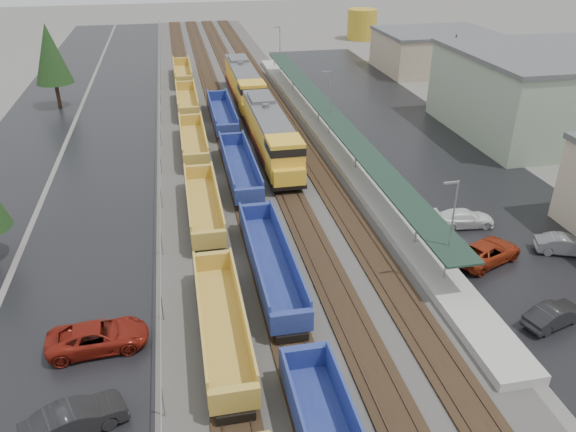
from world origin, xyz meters
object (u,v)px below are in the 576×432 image
Objects in this scene: locomotive_lead at (271,134)px; parked_car_east_e at (565,245)px; well_string_blue at (270,263)px; parked_car_east_b at (487,252)px; locomotive_trail at (244,84)px; storage_tank at (362,24)px; parked_car_west_b at (74,420)px; parked_car_east_c at (464,218)px; well_string_yellow at (203,206)px; parked_car_west_c at (98,337)px; parked_car_east_a at (554,315)px.

locomotive_lead is 30.17m from parked_car_east_e.
locomotive_lead is 22.89m from well_string_blue.
well_string_blue is 16.09m from parked_car_east_b.
locomotive_trail is 3.51× the size of storage_tank.
well_string_blue is at bearing -66.74° from parked_car_west_b.
parked_car_east_c is at bearing -54.61° from locomotive_lead.
storage_tank reaches higher than parked_car_east_b.
locomotive_lead is 26.60m from parked_car_east_b.
well_string_blue is 13.80× the size of storage_tank.
parked_car_east_b reaches higher than parked_car_east_e.
storage_tank reaches higher than well_string_yellow.
parked_car_east_e is at bearing -113.65° from parked_car_east_b.
locomotive_lead reaches higher than well_string_blue.
locomotive_lead is 3.51× the size of storage_tank.
locomotive_trail is 4.41× the size of parked_car_east_c.
locomotive_lead is 4.41× the size of parked_car_east_c.
storage_tank reaches higher than parked_car_west_b.
parked_car_east_b is 5.45m from parked_car_east_c.
locomotive_lead is 3.74× the size of parked_car_west_c.
parked_car_east_a is at bearing -101.05° from storage_tank.
storage_tank is at bearing -6.89° from parked_car_east_c.
locomotive_lead reaches higher than parked_car_east_a.
storage_tank reaches higher than locomotive_lead.
parked_car_east_b reaches higher than parked_car_east_c.
parked_car_east_b is (-18.84, -87.11, -2.29)m from storage_tank.
parked_car_west_b reaches higher than parked_car_east_a.
well_string_blue reaches higher than parked_car_west_b.
locomotive_trail is (0.00, 21.00, 0.00)m from locomotive_lead.
well_string_yellow is at bearing -41.22° from parked_car_west_b.
well_string_yellow is 25.44× the size of parked_car_east_a.
parked_car_west_b is 0.87× the size of parked_car_east_b.
parked_car_east_b is (27.28, 4.22, -0.01)m from parked_car_west_c.
parked_car_east_a is at bearing 160.32° from parked_car_east_b.
locomotive_lead reaches higher than parked_car_east_e.
parked_car_west_b is 28.31m from parked_car_east_a.
locomotive_trail reaches higher than parked_car_east_c.
storage_tank is 1.07× the size of parked_car_west_c.
parked_car_east_e is at bearing -98.13° from storage_tank.
parked_car_east_c is at bearing 13.91° from well_string_blue.
well_string_yellow is 22.32× the size of parked_car_east_c.
parked_car_east_c is (12.99, -18.29, -1.87)m from locomotive_lead.
locomotive_lead and locomotive_trail have the same top height.
parked_car_west_c is (-11.24, -5.38, -0.37)m from well_string_blue.
parked_car_east_c is (-17.90, -81.74, -2.37)m from storage_tank.
parked_car_east_b is (12.05, -23.65, -1.79)m from locomotive_lead.
parked_car_west_c is 1.33× the size of parked_car_east_e.
parked_car_east_b is at bearing -102.21° from storage_tank.
locomotive_lead is 31.81m from parked_car_west_c.
parked_car_east_b is at bearing 109.22° from parked_car_east_e.
parked_car_east_b is at bearing -85.33° from parked_car_west_c.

